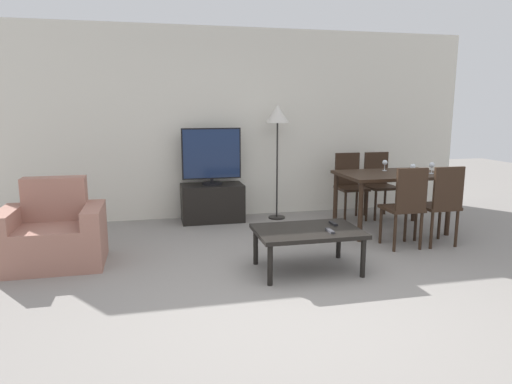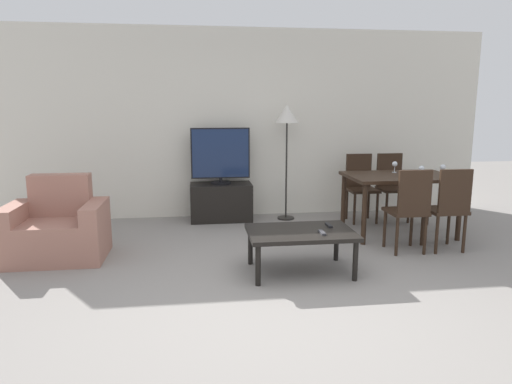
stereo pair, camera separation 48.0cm
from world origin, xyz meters
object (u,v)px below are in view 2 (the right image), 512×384
at_px(coffee_table, 301,235).
at_px(dining_chair_near, 409,207).
at_px(tv_stand, 221,202).
at_px(floor_lamp, 287,120).
at_px(remote_secondary, 322,232).
at_px(tv, 220,156).
at_px(wine_glass_left, 395,165).
at_px(wine_glass_right, 443,168).
at_px(wine_glass_center, 421,169).
at_px(dining_chair_far_left, 361,184).
at_px(dining_table, 400,182).
at_px(remote_primary, 329,225).
at_px(dining_chair_near_right, 449,205).
at_px(armchair, 58,230).
at_px(dining_chair_far, 391,183).

distance_m(coffee_table, dining_chair_near, 1.39).
height_order(tv_stand, floor_lamp, floor_lamp).
bearing_deg(remote_secondary, tv_stand, 109.46).
relative_size(tv, wine_glass_left, 5.62).
relative_size(floor_lamp, wine_glass_right, 11.16).
height_order(tv_stand, wine_glass_center, wine_glass_center).
bearing_deg(tv_stand, wine_glass_right, -24.08).
bearing_deg(dining_chair_far_left, floor_lamp, 168.47).
xyz_separation_m(dining_table, dining_chair_far_left, (-0.23, 0.75, -0.14)).
height_order(dining_chair_far_left, floor_lamp, floor_lamp).
relative_size(coffee_table, remote_primary, 6.81).
xyz_separation_m(dining_chair_near_right, wine_glass_left, (-0.22, 0.96, 0.34)).
xyz_separation_m(remote_primary, wine_glass_right, (1.69, 0.89, 0.43)).
bearing_deg(coffee_table, armchair, 162.93).
relative_size(coffee_table, wine_glass_left, 7.00).
height_order(dining_chair_far, dining_chair_near_right, same).
xyz_separation_m(dining_table, dining_chair_near_right, (0.23, -0.75, -0.14)).
distance_m(dining_chair_near_right, dining_chair_far_left, 1.57).
bearing_deg(dining_chair_far, dining_chair_near, -107.02).
xyz_separation_m(tv, remote_secondary, (0.82, -2.33, -0.49)).
bearing_deg(wine_glass_left, dining_chair_far_left, 114.24).
relative_size(dining_chair_far, floor_lamp, 0.58).
distance_m(tv_stand, dining_chair_far, 2.45).
bearing_deg(dining_chair_near, dining_table, 72.98).
height_order(dining_table, wine_glass_left, wine_glass_left).
height_order(armchair, coffee_table, armchair).
distance_m(tv, remote_secondary, 2.52).
height_order(tv_stand, dining_chair_near_right, dining_chair_near_right).
relative_size(tv, remote_primary, 5.47).
relative_size(remote_secondary, wine_glass_right, 1.03).
distance_m(floor_lamp, wine_glass_left, 1.58).
xyz_separation_m(dining_table, wine_glass_center, (0.15, -0.25, 0.19)).
height_order(armchair, dining_chair_near_right, dining_chair_near_right).
bearing_deg(wine_glass_center, wine_glass_left, 105.93).
bearing_deg(dining_chair_far_left, dining_chair_near, -90.00).
bearing_deg(remote_secondary, coffee_table, 143.35).
height_order(armchair, floor_lamp, floor_lamp).
bearing_deg(wine_glass_center, dining_chair_near_right, -80.42).
bearing_deg(armchair, tv, 38.27).
bearing_deg(dining_chair_far, dining_table, -107.02).
relative_size(armchair, dining_chair_near_right, 1.05).
bearing_deg(wine_glass_right, armchair, -176.75).
bearing_deg(armchair, wine_glass_left, 8.87).
relative_size(tv_stand, floor_lamp, 0.53).
height_order(dining_chair_near_right, wine_glass_left, dining_chair_near_right).
height_order(dining_table, dining_chair_far_left, dining_chair_far_left).
bearing_deg(dining_chair_near_right, floor_lamp, 131.01).
bearing_deg(tv_stand, armchair, -141.68).
relative_size(dining_table, remote_primary, 8.75).
bearing_deg(armchair, dining_chair_far, 15.43).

